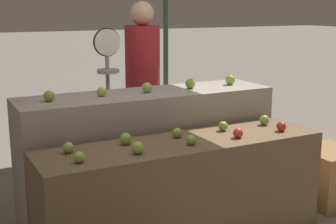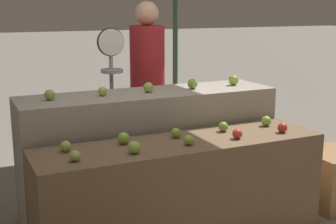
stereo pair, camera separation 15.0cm
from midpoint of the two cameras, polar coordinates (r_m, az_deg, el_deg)
The scene contains 20 objects.
display_counter_front at distance 3.45m, azimuth 2.97°, elevation -9.72°, with size 2.11×0.55×0.76m, color brown.
display_counter_back at distance 3.91m, azimuth -1.13°, elevation -4.95°, with size 2.11×0.55×1.02m, color gray.
apple_front_0 at distance 2.93m, azimuth -9.85°, elevation -5.31°, with size 0.07×0.07×0.07m, color #8EB247.
apple_front_1 at distance 3.04m, azimuth -2.74°, elevation -4.34°, with size 0.08×0.08×0.08m, color #8EB247.
apple_front_2 at distance 3.23m, azimuth 3.90°, elevation -3.45°, with size 0.07×0.07×0.07m, color #7AA338.
apple_front_3 at distance 3.42m, azimuth 9.69°, elevation -2.64°, with size 0.07×0.07×0.07m, color red.
apple_front_4 at distance 3.66m, azimuth 14.92°, elevation -1.87°, with size 0.07×0.07×0.07m, color #B72D23.
apple_front_5 at distance 3.14m, azimuth -11.04°, elevation -4.14°, with size 0.07×0.07×0.07m, color #8EB247.
apple_front_6 at distance 3.25m, azimuth -4.12°, elevation -3.22°, with size 0.08×0.08×0.08m, color #84AD3D.
apple_front_7 at distance 3.40m, azimuth 2.28°, elevation -2.57°, with size 0.07×0.07×0.07m, color #7AA338.
apple_front_8 at distance 3.60m, azimuth 7.94°, elevation -1.79°, with size 0.07×0.07×0.07m, color #7AA338.
apple_front_9 at distance 3.83m, azimuth 12.97°, elevation -1.08°, with size 0.08×0.08×0.08m, color #84AD3D.
apple_back_0 at distance 3.54m, azimuth -13.06°, elevation 2.03°, with size 0.08×0.08×0.08m, color #7AA338.
apple_back_1 at distance 3.65m, azimuth -6.83°, elevation 2.52°, with size 0.07×0.07×0.07m, color #8EB247.
apple_back_2 at distance 3.77m, azimuth -1.26°, elevation 3.01°, with size 0.08×0.08×0.08m, color #8EB247.
apple_back_3 at distance 3.94m, azimuth 4.10°, elevation 3.44°, with size 0.09×0.09×0.09m, color #7AA338.
apple_back_4 at distance 4.17m, azimuth 9.01°, elevation 3.84°, with size 0.09×0.09×0.09m, color #84AD3D.
produce_scale at distance 4.26m, azimuth -5.88°, elevation 4.43°, with size 0.25×0.20×1.52m.
person_vendor_at_scale at distance 4.59m, azimuth -1.58°, elevation 4.25°, with size 0.41×0.41×1.75m.
wooden_crate_side at distance 4.36m, azimuth 20.36°, elevation -7.62°, with size 0.48×0.48×0.48m, color #9E7547.
Camera 2 is at (-1.43, -2.84, 1.70)m, focal length 50.00 mm.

